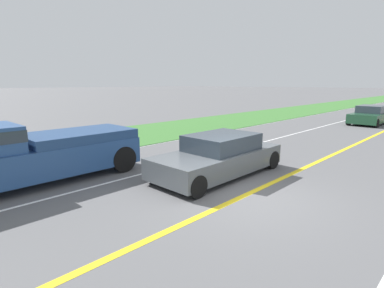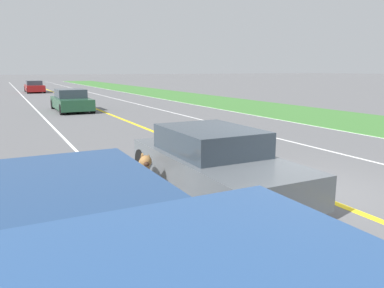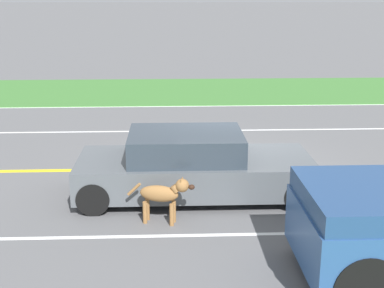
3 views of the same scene
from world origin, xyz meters
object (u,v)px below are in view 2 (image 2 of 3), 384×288
dog (144,166)px  car_trailing_mid (34,87)px  car_trailing_near (71,101)px  ego_car (213,162)px

dog → car_trailing_mid: bearing=-77.0°
dog → car_trailing_near: bearing=-80.1°
ego_car → car_trailing_near: car_trailing_near is taller
ego_car → car_trailing_mid: (0.26, -38.67, -0.00)m
ego_car → dog: ego_car is taller
car_trailing_near → car_trailing_mid: car_trailing_near is taller
dog → car_trailing_near: size_ratio=0.27×
ego_car → dog: bearing=-23.0°
dog → car_trailing_near: car_trailing_near is taller
dog → car_trailing_mid: (-1.04, -38.11, 0.06)m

